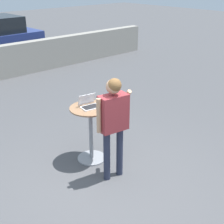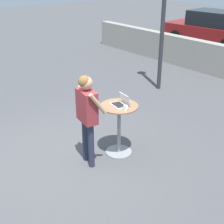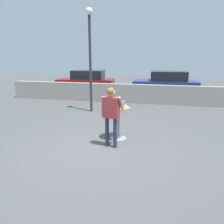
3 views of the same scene
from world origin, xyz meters
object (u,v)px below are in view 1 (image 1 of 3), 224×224
(laptop, at_px, (89,104))
(standing_person, at_px, (113,116))
(cafe_table, at_px, (91,128))
(coffee_mug, at_px, (102,102))

(laptop, distance_m, standing_person, 0.72)
(laptop, relative_size, standing_person, 0.21)
(cafe_table, bearing_deg, coffee_mug, -10.26)
(coffee_mug, relative_size, standing_person, 0.07)
(laptop, height_order, coffee_mug, laptop)
(cafe_table, relative_size, laptop, 2.85)
(cafe_table, distance_m, standing_person, 0.84)
(laptop, bearing_deg, coffee_mug, -18.01)
(laptop, relative_size, coffee_mug, 3.16)
(coffee_mug, bearing_deg, cafe_table, 169.74)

